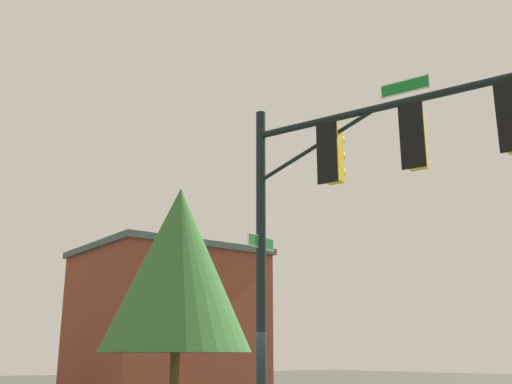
% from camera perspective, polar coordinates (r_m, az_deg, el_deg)
% --- Properties ---
extents(signal_pole_assembly, '(5.70, 2.44, 7.11)m').
position_cam_1_polar(signal_pole_assembly, '(11.40, 10.04, 0.83)').
color(signal_pole_assembly, black).
rests_on(signal_pole_assembly, ground_plane).
extents(tree_near, '(4.51, 4.51, 7.16)m').
position_cam_1_polar(tree_near, '(18.60, -7.39, -7.13)').
color(tree_near, brown).
rests_on(tree_near, ground_plane).
extents(brick_building, '(7.61, 8.07, 7.20)m').
position_cam_1_polar(brick_building, '(30.56, -8.61, -12.19)').
color(brick_building, brown).
rests_on(brick_building, ground_plane).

